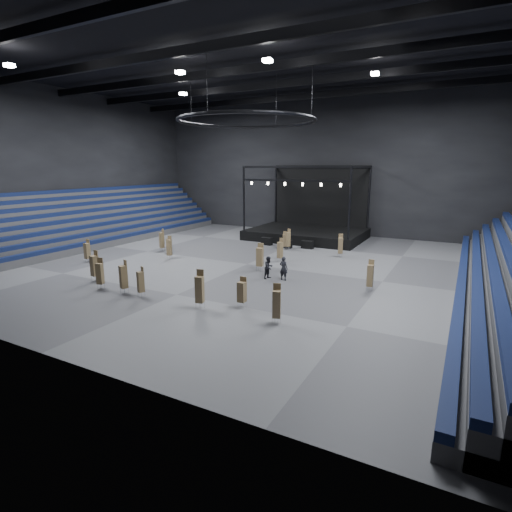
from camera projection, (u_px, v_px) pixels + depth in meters
The scene contains 32 objects.
floor at pixel (247, 264), 37.92m from camera, with size 50.00×50.00×0.00m, color #57575A.
ceiling at pixel (247, 59), 33.96m from camera, with size 50.00×42.00×0.20m, color black.
wall_back at pixel (323, 167), 54.01m from camera, with size 50.00×0.20×18.00m, color black.
wall_front at pixel (18, 168), 17.86m from camera, with size 50.00×0.20×18.00m, color black.
wall_left at pixel (64, 167), 47.42m from camera, with size 0.20×42.00×18.00m, color black.
bleachers_left at pixel (82, 229), 48.07m from camera, with size 7.20×40.00×6.40m.
stage at pixel (309, 227), 51.57m from camera, with size 14.00×10.00×9.20m.
truss_ring at pixel (247, 121), 35.06m from camera, with size 12.30×12.30×5.15m.
roof_girders at pixel (247, 69), 34.13m from camera, with size 49.00×30.35×0.70m.
floodlights at pixel (221, 67), 30.82m from camera, with size 28.60×16.60×0.25m.
flight_case_left at pixel (267, 241), 47.12m from camera, with size 1.31×0.65×0.87m, color black.
flight_case_mid at pixel (286, 244), 45.35m from camera, with size 1.38×0.69×0.92m, color black.
flight_case_right at pixel (307, 245), 45.02m from camera, with size 1.32×0.66×0.88m, color black.
chair_stack_0 at pixel (100, 273), 30.11m from camera, with size 0.57×0.57×2.37m.
chair_stack_1 at pixel (285, 240), 44.45m from camera, with size 0.52×0.52×2.03m.
chair_stack_2 at pixel (95, 265), 32.11m from camera, with size 0.59×0.59×2.50m.
chair_stack_3 at pixel (288, 239), 44.25m from camera, with size 0.61×0.61×2.34m.
chair_stack_4 at pixel (280, 250), 38.65m from camera, with size 0.54×0.54×2.33m.
chair_stack_5 at pixel (260, 256), 35.18m from camera, with size 0.64×0.64×2.48m.
chair_stack_6 at pixel (340, 245), 40.66m from camera, with size 0.58×0.58×2.38m.
chair_stack_7 at pixel (169, 247), 39.85m from camera, with size 0.52×0.52×2.33m.
chair_stack_8 at pixel (242, 291), 26.01m from camera, with size 0.50×0.50×2.07m.
chair_stack_9 at pixel (124, 276), 28.97m from camera, with size 0.63×0.63×2.48m.
chair_stack_10 at pixel (277, 303), 23.33m from camera, with size 0.61×0.61×2.43m.
chair_stack_11 at pixel (87, 250), 38.39m from camera, with size 0.46×0.46×2.25m.
chair_stack_12 at pixel (141, 281), 28.24m from camera, with size 0.56×0.56×2.19m.
chair_stack_13 at pixel (162, 240), 43.54m from camera, with size 0.56×0.56×2.44m.
chair_stack_14 at pixel (370, 275), 29.54m from camera, with size 0.46×0.46×2.38m.
chair_stack_15 at pixel (169, 244), 42.77m from camera, with size 0.47×0.47×1.81m.
chair_stack_16 at pixel (200, 289), 25.85m from camera, with size 0.61×0.61×2.59m.
man_center at pixel (284, 268), 32.43m from camera, with size 0.71×0.47×1.96m, color black.
crew_member at pixel (269, 267), 32.89m from camera, with size 0.91×0.71×1.87m, color black.
Camera 1 is at (18.05, -32.10, 9.09)m, focal length 28.00 mm.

